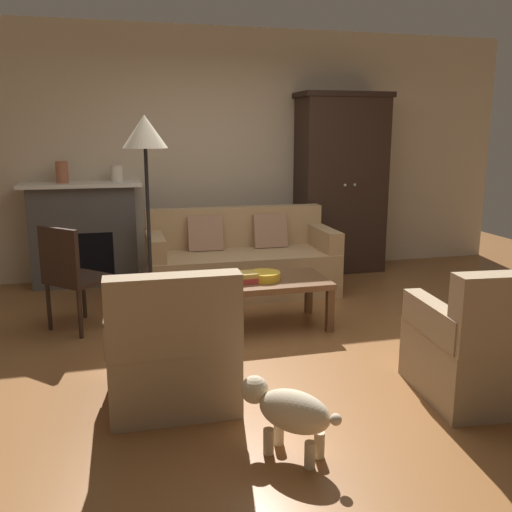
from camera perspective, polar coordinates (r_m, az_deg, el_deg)
The scene contains 15 objects.
ground_plane at distance 4.50m, azimuth 2.70°, elevation -9.04°, with size 9.60×9.60×0.00m, color brown.
back_wall at distance 6.66m, azimuth -3.82°, elevation 10.34°, with size 7.20×0.10×2.80m, color beige.
fireplace at distance 6.38m, azimuth -17.06°, elevation 2.21°, with size 1.26×0.48×1.12m.
armoire at distance 6.78m, azimuth 8.56°, elevation 7.30°, with size 1.06×0.57×2.09m.
couch at distance 5.85m, azimuth -1.55°, elevation -0.64°, with size 1.93×0.88×0.86m.
coffee_table at distance 4.79m, azimuth 0.72°, elevation -3.05°, with size 1.10×0.60×0.42m.
fruit_bowl at distance 4.76m, azimuth 0.85°, elevation -2.05°, with size 0.27×0.27×0.07m, color gold.
book_stack at distance 4.68m, azimuth -1.41°, elevation -2.20°, with size 0.26×0.19×0.08m.
mantel_vase_terracotta at distance 6.30m, azimuth -19.11°, elevation 8.05°, with size 0.13×0.13×0.23m, color #A86042.
mantel_vase_cream at distance 6.28m, azimuth -13.95°, elevation 8.12°, with size 0.13×0.13×0.18m, color beige.
armchair_near_left at distance 3.55m, azimuth -8.51°, elevation -9.76°, with size 0.80×0.79×0.88m.
armchair_near_right at distance 3.84m, azimuth 22.35°, elevation -8.86°, with size 0.84×0.84×0.88m.
side_chair_wooden at distance 4.91m, azimuth -18.26°, elevation -1.55°, with size 0.62×0.62×0.90m.
floor_lamp at distance 4.63m, azimuth -11.19°, elevation 11.00°, with size 0.36×0.36×1.78m.
dog at distance 3.01m, azimuth 3.33°, elevation -15.41°, with size 0.45×0.46×0.39m.
Camera 1 is at (-1.26, -3.99, 1.65)m, focal length 39.37 mm.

